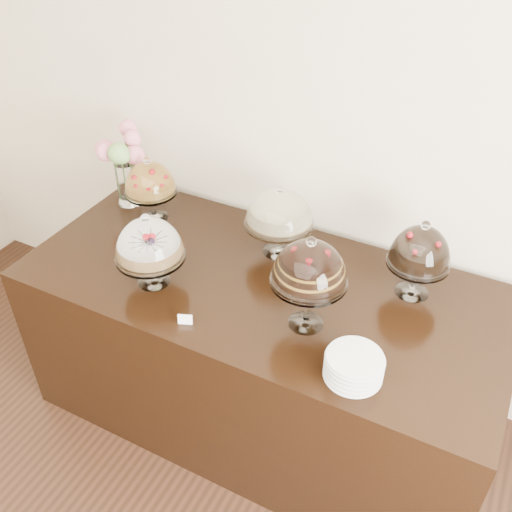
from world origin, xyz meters
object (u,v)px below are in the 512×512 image
at_px(display_counter, 261,351).
at_px(cake_stand_fruit_tart, 150,181).
at_px(plate_stack, 354,367).
at_px(cake_stand_sugar_sponge, 149,243).
at_px(cake_stand_cheesecake, 279,211).
at_px(cake_stand_dark_choco, 420,250).
at_px(flower_vase, 122,160).
at_px(cake_stand_choco_layer, 310,267).

height_order(display_counter, cake_stand_fruit_tart, cake_stand_fruit_tart).
bearing_deg(cake_stand_fruit_tart, plate_stack, -23.17).
relative_size(cake_stand_sugar_sponge, cake_stand_cheesecake, 0.99).
bearing_deg(cake_stand_cheesecake, cake_stand_fruit_tart, -177.67).
relative_size(cake_stand_dark_choco, flower_vase, 0.89).
height_order(cake_stand_sugar_sponge, cake_stand_fruit_tart, cake_stand_sugar_sponge).
relative_size(display_counter, cake_stand_dark_choco, 5.86).
bearing_deg(cake_stand_dark_choco, cake_stand_choco_layer, -130.63).
relative_size(cake_stand_choco_layer, cake_stand_dark_choco, 1.16).
height_order(cake_stand_sugar_sponge, cake_stand_dark_choco, cake_stand_dark_choco).
relative_size(display_counter, cake_stand_choco_layer, 5.06).
xyz_separation_m(display_counter, cake_stand_choco_layer, (0.28, -0.15, 0.75)).
bearing_deg(display_counter, cake_stand_dark_choco, 21.16).
distance_m(display_counter, cake_stand_dark_choco, 0.95).
relative_size(cake_stand_dark_choco, plate_stack, 1.75).
relative_size(display_counter, plate_stack, 10.23).
distance_m(cake_stand_cheesecake, cake_stand_dark_choco, 0.65).
height_order(cake_stand_cheesecake, plate_stack, cake_stand_cheesecake).
bearing_deg(plate_stack, display_counter, 148.68).
bearing_deg(plate_stack, flower_vase, 157.93).
bearing_deg(cake_stand_choco_layer, cake_stand_fruit_tart, 160.14).
height_order(flower_vase, plate_stack, flower_vase).
relative_size(cake_stand_sugar_sponge, cake_stand_choco_layer, 0.83).
distance_m(cake_stand_sugar_sponge, cake_stand_choco_layer, 0.73).
distance_m(cake_stand_choco_layer, cake_stand_dark_choco, 0.52).
xyz_separation_m(cake_stand_choco_layer, plate_stack, (0.27, -0.18, -0.24)).
height_order(display_counter, plate_stack, plate_stack).
height_order(cake_stand_dark_choco, cake_stand_fruit_tart, cake_stand_dark_choco).
height_order(cake_stand_fruit_tart, flower_vase, flower_vase).
bearing_deg(flower_vase, cake_stand_fruit_tart, -14.79).
bearing_deg(cake_stand_choco_layer, flower_vase, 160.97).
bearing_deg(cake_stand_cheesecake, cake_stand_dark_choco, -0.36).
bearing_deg(cake_stand_choco_layer, display_counter, 151.66).
bearing_deg(cake_stand_fruit_tart, cake_stand_cheesecake, 2.33).
bearing_deg(cake_stand_sugar_sponge, plate_stack, -6.92).
distance_m(cake_stand_fruit_tart, flower_vase, 0.22).
xyz_separation_m(cake_stand_cheesecake, cake_stand_fruit_tart, (-0.71, -0.03, -0.01)).
distance_m(cake_stand_fruit_tart, plate_stack, 1.42).
bearing_deg(cake_stand_cheesecake, cake_stand_sugar_sponge, -131.04).
height_order(display_counter, cake_stand_dark_choco, cake_stand_dark_choco).
bearing_deg(flower_vase, plate_stack, -22.07).
height_order(display_counter, cake_stand_choco_layer, cake_stand_choco_layer).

